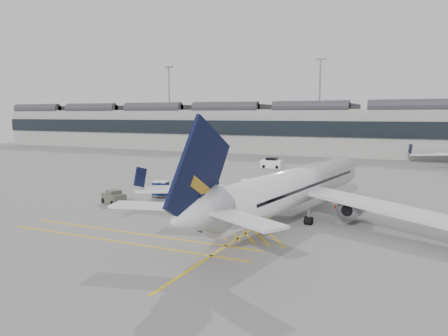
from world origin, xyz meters
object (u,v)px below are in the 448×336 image
at_px(airliner_main, 293,188).
at_px(ramp_agent_b, 234,197).
at_px(belt_loader, 251,198).
at_px(baggage_cart_a, 213,187).
at_px(ramp_agent_a, 229,194).
at_px(pushback_tug, 114,198).

xyz_separation_m(airliner_main, ramp_agent_b, (-7.18, 2.60, -1.92)).
xyz_separation_m(belt_loader, baggage_cart_a, (-6.49, 3.43, 0.25)).
bearing_deg(ramp_agent_b, ramp_agent_a, -56.87).
distance_m(belt_loader, ramp_agent_a, 2.71).
bearing_deg(ramp_agent_b, belt_loader, -122.27).
distance_m(belt_loader, ramp_agent_b, 2.45).
relative_size(ramp_agent_a, pushback_tug, 0.52).
distance_m(ramp_agent_a, pushback_tug, 12.81).
height_order(airliner_main, pushback_tug, airliner_main).
bearing_deg(ramp_agent_a, ramp_agent_b, -91.67).
xyz_separation_m(belt_loader, ramp_agent_a, (-2.70, -0.09, 0.22)).
bearing_deg(pushback_tug, belt_loader, 46.83).
bearing_deg(pushback_tug, ramp_agent_a, 51.78).
xyz_separation_m(baggage_cart_a, ramp_agent_a, (3.79, -3.51, -0.04)).
distance_m(belt_loader, pushback_tug, 15.22).
xyz_separation_m(airliner_main, pushback_tug, (-19.71, -1.94, -2.22)).
bearing_deg(ramp_agent_b, pushback_tug, 15.89).
relative_size(ramp_agent_b, pushback_tug, 0.63).
distance_m(baggage_cart_a, ramp_agent_a, 5.17).
distance_m(airliner_main, pushback_tug, 19.93).
relative_size(baggage_cart_a, ramp_agent_b, 0.89).
height_order(ramp_agent_a, ramp_agent_b, ramp_agent_b).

